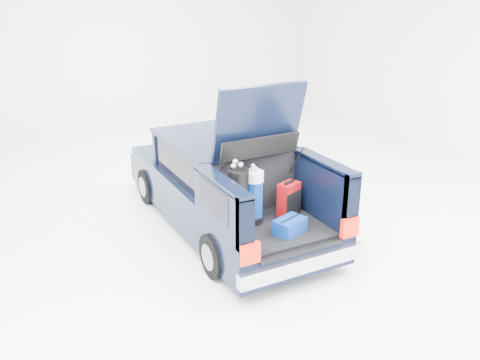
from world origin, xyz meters
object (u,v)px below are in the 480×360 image
car (222,184)px  black_golf_bag (237,201)px  blue_duffel (290,226)px  red_suitcase (289,199)px  blue_golf_bag (254,197)px

car → black_golf_bag: size_ratio=4.71×
car → blue_duffel: (0.10, -1.83, 0.03)m
car → red_suitcase: size_ratio=9.06×
blue_golf_bag → blue_duffel: (0.27, -0.49, -0.28)m
red_suitcase → black_golf_bag: bearing=166.5°
car → blue_golf_bag: bearing=-97.3°
blue_duffel → red_suitcase: bearing=39.7°
red_suitcase → black_golf_bag: (-0.88, -0.12, 0.20)m
black_golf_bag → blue_golf_bag: size_ratio=1.17×
car → blue_golf_bag: 1.39m
black_golf_bag → blue_duffel: (0.60, -0.35, -0.35)m
black_golf_bag → blue_duffel: bearing=-39.3°
blue_golf_bag → blue_duffel: size_ratio=1.74×
car → blue_golf_bag: car is taller
red_suitcase → blue_golf_bag: size_ratio=0.61×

